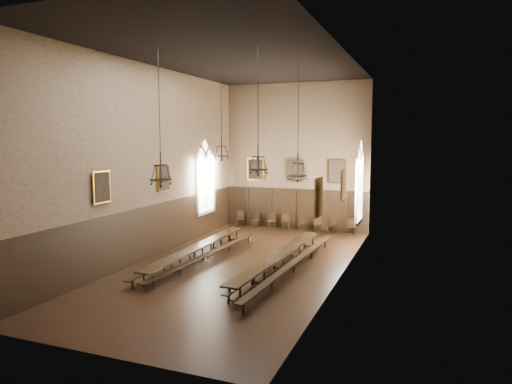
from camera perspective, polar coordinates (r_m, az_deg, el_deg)
The scene contains 34 objects.
floor at distance 20.46m, azimuth -2.20°, elevation -9.27°, with size 9.00×18.00×0.02m, color black.
ceiling at distance 19.97m, azimuth -2.32°, elevation 16.48°, with size 9.00×18.00×0.02m, color black.
wall_back at distance 28.20m, azimuth 4.99°, elevation 4.39°, with size 9.00×0.02×9.00m, color #877053.
wall_front at distance 11.99m, azimuth -19.49°, elevation 1.02°, with size 9.00×0.02×9.00m, color #877053.
wall_left at distance 21.88m, azimuth -13.20°, elevation 3.59°, with size 0.02×18.00×9.00m, color #877053.
wall_right at distance 18.40m, azimuth 10.78°, elevation 3.11°, with size 0.02×18.00×9.00m, color #877053.
wainscot_panelling at distance 20.15m, azimuth -2.22°, elevation -5.82°, with size 9.00×18.00×2.50m, color black, non-canonical shape.
table_left at distance 21.41m, azimuth -7.16°, elevation -7.56°, with size 0.85×9.29×0.72m.
table_right at distance 19.68m, azimuth 2.94°, elevation -8.75°, with size 1.07×9.67×0.75m.
bench_left_outer at distance 21.48m, azimuth -8.26°, elevation -7.78°, with size 0.29×9.48×0.43m.
bench_left_inner at distance 21.05m, azimuth -6.08°, elevation -8.04°, with size 0.82×9.59×0.43m.
bench_right_inner at distance 19.85m, azimuth 1.76°, elevation -8.92°, with size 0.39×9.51×0.43m.
bench_right_outer at distance 19.42m, azimuth 4.76°, elevation -9.18°, with size 0.84×10.80×0.49m.
chair_0 at distance 29.41m, azimuth -1.94°, elevation -3.75°, with size 0.54×0.54×0.99m.
chair_1 at distance 29.07m, azimuth -0.07°, elevation -3.88°, with size 0.51×0.51×0.96m.
chair_2 at distance 28.66m, azimuth 1.95°, elevation -4.02°, with size 0.49×0.49×0.98m.
chair_3 at distance 28.34m, azimuth 3.67°, elevation -4.13°, with size 0.56×0.56×1.02m.
chair_4 at distance 28.02m, azimuth 5.73°, elevation -4.36°, with size 0.42×0.42×0.88m.
chair_5 at distance 27.88m, azimuth 7.71°, elevation -4.40°, with size 0.52×0.52×0.95m.
chair_6 at distance 27.74m, azimuth 9.45°, elevation -4.51°, with size 0.49×0.49×0.91m.
chair_7 at distance 27.45m, azimuth 11.85°, elevation -4.65°, with size 0.51×0.51×0.96m.
chandelier_back_left at distance 22.58m, azimuth -4.32°, elevation 5.34°, with size 0.75×0.75×4.37m.
chandelier_back_right at distance 20.98m, azimuth 5.25°, elevation 2.94°, with size 0.89×0.89×5.24m.
chandelier_front_left at distance 18.30m, azimuth -11.81°, elevation 2.50°, with size 0.90×0.90×5.17m.
chandelier_front_right at distance 17.15m, azimuth 0.25°, elevation 4.01°, with size 0.75×0.75×4.68m.
portrait_back_0 at distance 28.94m, azimuth -0.05°, elevation 2.88°, with size 1.10×0.12×1.40m.
portrait_back_1 at distance 28.12m, azimuth 4.90°, elevation 2.75°, with size 1.10×0.12×1.40m.
portrait_back_2 at distance 27.51m, azimuth 10.12°, elevation 2.58°, with size 1.10×0.12×1.40m.
portrait_left_0 at distance 22.69m, azimuth -11.46°, elevation 1.72°, with size 0.12×1.00×1.30m.
portrait_left_1 at distance 19.07m, azimuth -18.72°, elevation 0.58°, with size 0.12×1.00×1.30m.
portrait_right_0 at distance 19.47m, azimuth 10.87°, elevation 0.93°, with size 0.12×1.00×1.30m.
portrait_right_1 at distance 15.09m, azimuth 7.86°, elevation -0.64°, with size 0.12×1.00×1.30m.
window_right at distance 23.92m, azimuth 12.88°, elevation 1.20°, with size 0.20×2.20×4.60m, color white, non-canonical shape.
window_left at distance 26.63m, azimuth -6.35°, elevation 1.87°, with size 0.20×2.20×4.60m, color white, non-canonical shape.
Camera 1 is at (7.76, -18.08, 5.59)m, focal length 32.00 mm.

